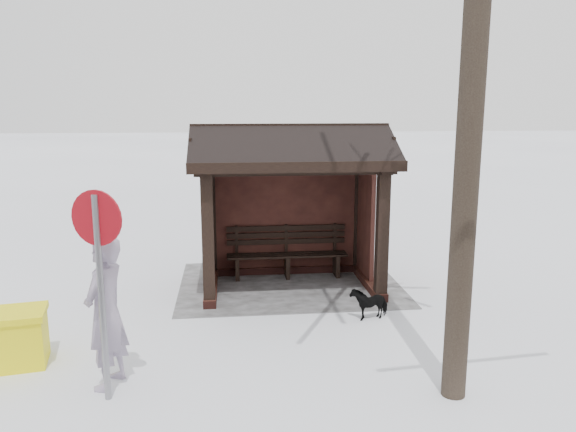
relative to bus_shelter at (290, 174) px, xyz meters
The scene contains 7 objects.
ground 2.17m from the bus_shelter, 90.00° to the left, with size 120.00×120.00×0.00m, color white.
trampled_patch 2.16m from the bus_shelter, 90.00° to the right, with size 4.20×3.20×0.02m, color gray.
bus_shelter is the anchor object (origin of this frame).
pedestrian 4.69m from the bus_shelter, 54.19° to the left, with size 0.69×0.46×1.90m, color #9A8CA5.
dog 2.86m from the bus_shelter, 121.32° to the left, with size 0.28×0.61×0.51m, color black.
grit_bin 5.37m from the bus_shelter, 36.16° to the left, with size 1.09×0.84×0.75m.
road_sign 4.79m from the bus_shelter, 56.86° to the left, with size 0.60×0.27×2.51m.
Camera 1 is at (1.14, 10.15, 3.44)m, focal length 35.00 mm.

